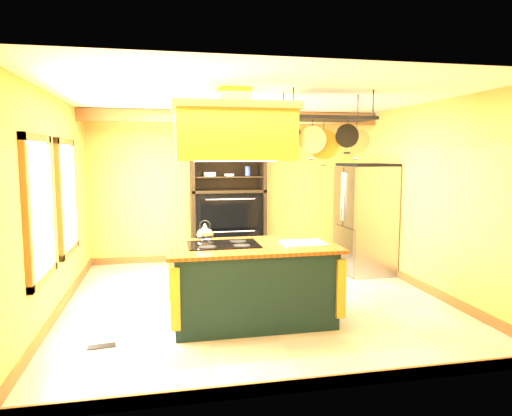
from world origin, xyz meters
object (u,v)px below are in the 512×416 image
object	(u,v)px
kitchen_island	(252,282)
pot_rack	(327,128)
range_hood	(234,130)
hutch	(228,214)
refrigerator	(365,221)

from	to	relation	value
kitchen_island	pot_rack	bearing A→B (deg)	0.41
range_hood	hutch	distance (m)	3.33
refrigerator	hutch	world-z (taller)	hutch
range_hood	pot_rack	size ratio (longest dim) A/B	1.22
kitchen_island	refrigerator	world-z (taller)	refrigerator
range_hood	pot_rack	distance (m)	1.11
range_hood	kitchen_island	bearing A→B (deg)	0.20
kitchen_island	range_hood	world-z (taller)	range_hood
hutch	refrigerator	bearing A→B (deg)	-28.30
range_hood	hutch	xyz separation A→B (m)	(0.34, 3.03, -1.34)
range_hood	pot_rack	world-z (taller)	same
kitchen_island	hutch	distance (m)	3.07
kitchen_island	range_hood	size ratio (longest dim) A/B	1.42
range_hood	refrigerator	distance (m)	3.40
hutch	kitchen_island	bearing A→B (deg)	-92.59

